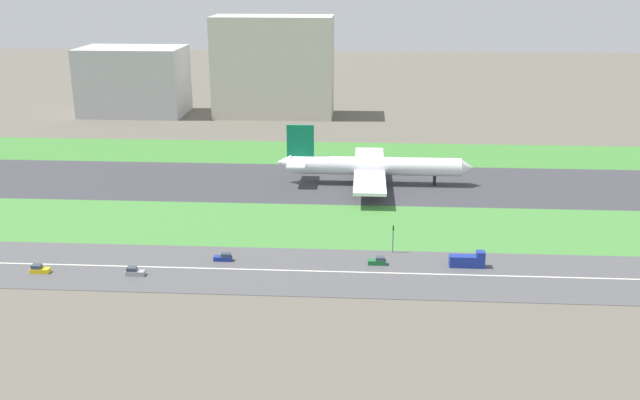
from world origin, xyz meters
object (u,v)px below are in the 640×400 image
at_px(car_4, 39,269).
at_px(traffic_light, 393,237).
at_px(truck_0, 468,261).
at_px(hangar_building, 274,67).
at_px(car_2, 224,257).
at_px(terminal_building, 134,81).
at_px(car_1, 134,272).
at_px(car_3, 378,261).
at_px(airliner, 371,166).
at_px(fuel_tank_west, 283,87).

distance_m(car_4, traffic_light, 85.89).
relative_size(truck_0, hangar_building, 0.15).
xyz_separation_m(car_2, truck_0, (59.56, -0.00, 0.75)).
xyz_separation_m(car_2, terminal_building, (-78.97, 182.00, 15.26)).
relative_size(car_1, hangar_building, 0.08).
bearing_deg(car_4, hangar_building, -99.50).
bearing_deg(traffic_light, hangar_building, 106.57).
bearing_deg(car_3, hangar_building, 104.76).
relative_size(car_3, truck_0, 0.52).
bearing_deg(car_3, terminal_building, 122.71).
relative_size(airliner, car_4, 14.77).
distance_m(airliner, car_3, 68.23).
bearing_deg(car_2, car_3, 0.00).
distance_m(terminal_building, hangar_building, 69.35).
distance_m(car_4, hangar_building, 196.00).
height_order(car_2, terminal_building, terminal_building).
height_order(airliner, traffic_light, airliner).
xyz_separation_m(car_4, terminal_building, (-36.81, 192.00, 15.26)).
xyz_separation_m(car_4, hangar_building, (32.13, 192.00, 22.78)).
height_order(car_2, fuel_tank_west, fuel_tank_west).
bearing_deg(airliner, hangar_building, 112.13).
bearing_deg(car_4, traffic_light, -167.90).
bearing_deg(car_2, car_1, -152.56).
xyz_separation_m(car_2, fuel_tank_west, (-10.98, 227.00, 5.69)).
xyz_separation_m(car_4, fuel_tank_west, (31.19, 237.00, 5.69)).
distance_m(car_4, car_3, 80.70).
bearing_deg(car_3, truck_0, -0.00).
distance_m(car_1, terminal_building, 201.65).
bearing_deg(airliner, terminal_building, 135.32).
relative_size(car_3, hangar_building, 0.08).
bearing_deg(fuel_tank_west, hangar_building, -88.80).
xyz_separation_m(car_1, fuel_tank_west, (8.28, 237.00, 5.69)).
relative_size(car_2, fuel_tank_west, 0.20).
bearing_deg(hangar_building, truck_0, -69.07).
distance_m(car_3, hangar_building, 189.58).
xyz_separation_m(airliner, traffic_light, (5.43, -60.01, -1.94)).
bearing_deg(terminal_building, car_1, -72.72).
xyz_separation_m(traffic_light, terminal_building, (-120.73, 174.01, 11.89)).
relative_size(car_2, terminal_building, 0.09).
relative_size(car_3, terminal_building, 0.09).
height_order(car_3, hangar_building, hangar_building).
relative_size(airliner, traffic_light, 9.03).
distance_m(car_1, car_3, 58.04).
bearing_deg(hangar_building, fuel_tank_west, 91.20).
bearing_deg(car_2, traffic_light, 10.84).
relative_size(car_1, traffic_light, 0.61).
xyz_separation_m(car_1, truck_0, (78.82, 10.00, 0.75)).
xyz_separation_m(airliner, car_4, (-78.48, -78.00, -5.31)).
height_order(car_1, traffic_light, traffic_light).
relative_size(car_4, hangar_building, 0.08).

